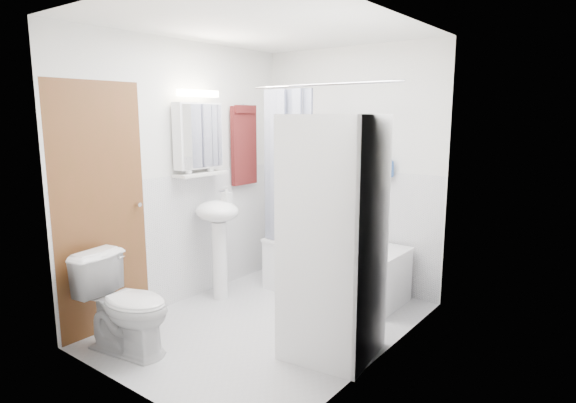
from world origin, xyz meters
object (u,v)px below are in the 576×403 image
Objects in this scene: washer_dryer at (333,238)px; bathtub at (335,266)px; sink at (218,227)px; toilet at (126,305)px.

bathtub is at bearing 113.05° from washer_dryer.
bathtub is 1.20m from sink.
toilet is at bearing -107.70° from bathtub.
bathtub is 1.83× the size of toilet.
toilet is at bearing -79.37° from sink.
toilet is at bearing -150.70° from washer_dryer.
sink reaches higher than toilet.
sink is 1.24m from toilet.
bathtub is 1.29× the size of sink.
sink is 1.46m from washer_dryer.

